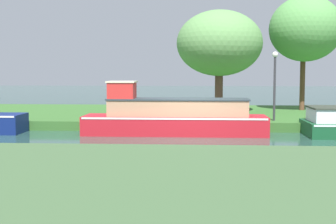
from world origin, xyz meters
name	(u,v)px	position (x,y,z in m)	size (l,w,h in m)	color
ground_plane	(194,139)	(0.00, 0.00, 0.00)	(120.00, 120.00, 0.00)	#284A41
riverbank_far	(195,116)	(0.00, 7.00, 0.20)	(72.00, 10.00, 0.40)	#35632A
riverbank_near	(189,196)	(0.00, -9.00, 0.20)	(72.00, 10.00, 0.40)	#3D5B36
red_barge	(173,117)	(-0.85, 1.20, 0.69)	(7.31, 1.76, 2.14)	red
willow_tree_left	(219,43)	(1.22, 6.95, 3.93)	(4.38, 4.66, 5.22)	brown
willow_tree_centre	(305,29)	(5.80, 8.18, 4.73)	(3.81, 4.03, 6.07)	brown
lamp_post	(275,77)	(3.42, 2.93, 2.26)	(0.24, 0.24, 2.96)	#333338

